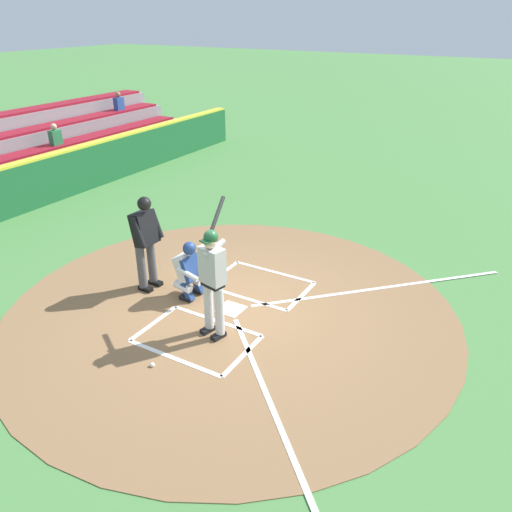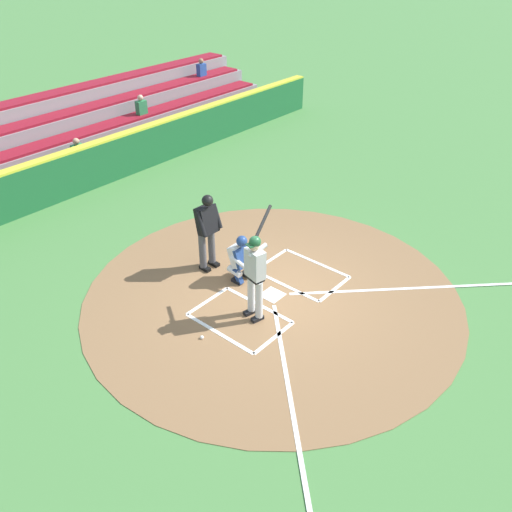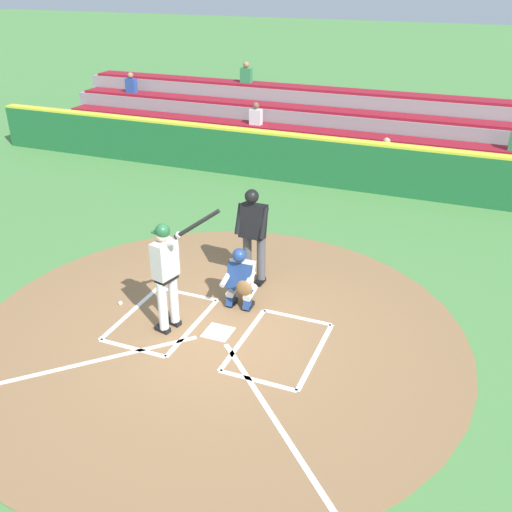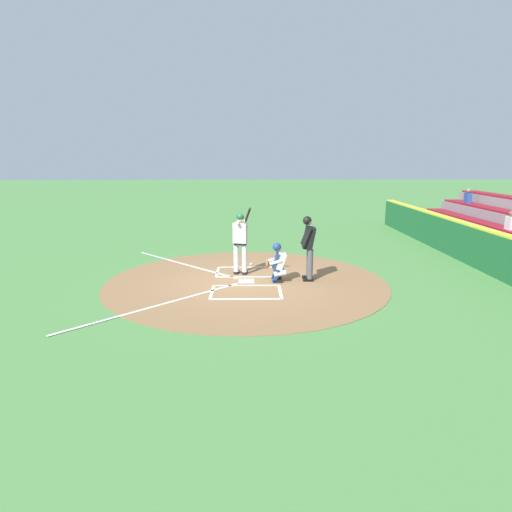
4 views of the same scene
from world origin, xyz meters
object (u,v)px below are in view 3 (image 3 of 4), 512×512
batter (167,270)px  plate_umpire (253,230)px  baseball (120,303)px  catcher (241,277)px

batter → plate_umpire: (-0.66, -1.96, -0.02)m
plate_umpire → baseball: 2.68m
batter → catcher: bearing=-126.8°
baseball → batter: bearing=165.0°
batter → catcher: 1.42m
batter → plate_umpire: bearing=-108.6°
plate_umpire → catcher: bearing=98.5°
catcher → plate_umpire: plate_umpire is taller
catcher → batter: bearing=53.2°
catcher → plate_umpire: (0.13, -0.90, 0.49)m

